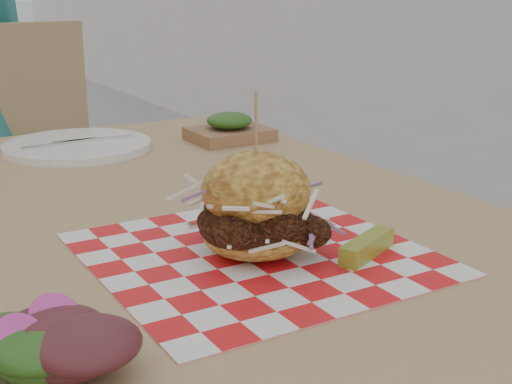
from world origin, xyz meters
The scene contains 8 objects.
patio_table centered at (-0.04, -0.08, 0.67)m, with size 0.80×1.20×0.75m.
patio_chair centered at (-0.05, 0.84, 0.55)m, with size 0.46×0.47×0.95m.
paper_liner centered at (-0.03, -0.29, 0.75)m, with size 0.36×0.36×0.00m, color red.
sandwich centered at (-0.03, -0.29, 0.80)m, with size 0.16×0.16×0.19m.
pickle_spear centered at (0.08, -0.36, 0.76)m, with size 0.10×0.02×0.02m, color olive.
side_salad centered at (-0.30, -0.42, 0.76)m, with size 0.14×0.14×0.05m.
place_setting centered at (-0.04, 0.33, 0.76)m, with size 0.27×0.27×0.02m.
kraft_tray centered at (0.24, 0.26, 0.77)m, with size 0.15×0.12×0.06m.
Camera 1 is at (-0.41, -0.95, 1.05)m, focal length 50.00 mm.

